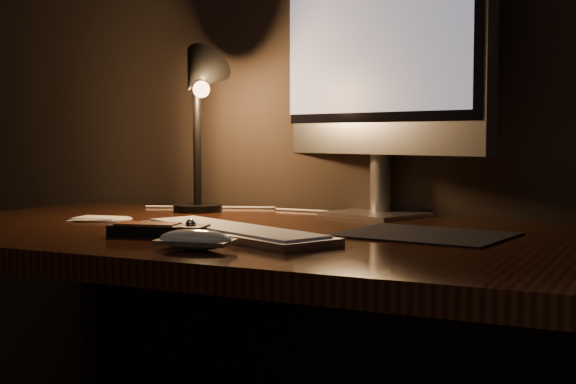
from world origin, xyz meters
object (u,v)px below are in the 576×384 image
at_px(media_remote, 159,230).
at_px(desk_lamp, 198,99).
at_px(desk, 330,299).
at_px(mouse, 195,243).
at_px(monitor, 376,49).
at_px(keyboard, 233,231).

distance_m(media_remote, desk_lamp, 0.47).
distance_m(desk, mouse, 0.37).
height_order(mouse, media_remote, media_remote).
xyz_separation_m(media_remote, desk_lamp, (-0.16, 0.37, 0.24)).
bearing_deg(mouse, desk, 67.60).
bearing_deg(monitor, keyboard, -82.75).
height_order(keyboard, media_remote, media_remote).
xyz_separation_m(monitor, media_remote, (-0.21, -0.48, -0.34)).
xyz_separation_m(keyboard, media_remote, (-0.11, -0.06, 0.00)).
bearing_deg(monitor, mouse, -75.56).
xyz_separation_m(mouse, desk_lamp, (-0.30, 0.48, 0.24)).
relative_size(desk, monitor, 2.69).
relative_size(keyboard, desk_lamp, 1.17).
xyz_separation_m(monitor, mouse, (-0.07, -0.59, -0.34)).
bearing_deg(desk, keyboard, -123.88).
relative_size(monitor, desk_lamp, 1.61).
height_order(desk, monitor, monitor).
bearing_deg(mouse, monitor, 73.77).
relative_size(media_remote, desk_lamp, 0.47).
distance_m(mouse, media_remote, 0.18).
bearing_deg(desk_lamp, keyboard, -66.05).
bearing_deg(keyboard, monitor, 101.40).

